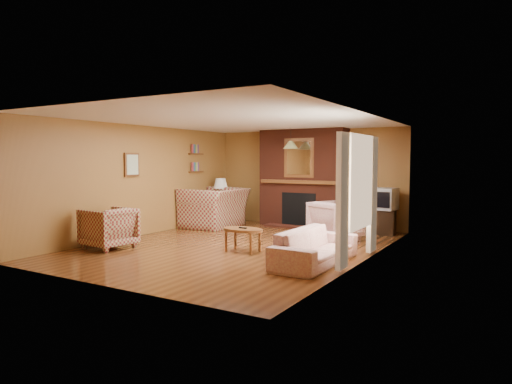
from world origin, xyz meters
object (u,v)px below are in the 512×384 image
Objects in this scene: floral_armchair at (336,221)px; coffee_table at (243,232)px; plaid_loveseat at (214,208)px; side_table at (221,212)px; crt_tv at (384,199)px; floral_sofa at (315,247)px; fireplace at (303,179)px; tv_stand at (383,222)px; plaid_armchair at (109,228)px; table_lamp at (221,189)px.

floral_armchair is 2.23m from coffee_table.
side_table is (-0.25, 0.63, -0.20)m from plaid_loveseat.
floral_armchair is 1.54× the size of crt_tv.
crt_tv reaches higher than floral_sofa.
plaid_loveseat is 1.66× the size of floral_armchair.
floral_sofa is at bearing -9.11° from coffee_table.
plaid_loveseat is (-1.85, -1.16, -0.71)m from fireplace.
floral_sofa is 3.39× the size of side_table.
coffee_table is at bearing -122.75° from tv_stand.
coffee_table is 3.65m from crt_tv.
fireplace is 2.87× the size of plaid_armchair.
floral_armchair is 3.65m from table_lamp.
floral_armchair is at bearing 83.60° from plaid_loveseat.
floral_armchair is (-0.50, 2.22, 0.13)m from floral_sofa.
floral_armchair reaches higher than coffee_table.
plaid_armchair is 1.36× the size of table_lamp.
side_table reaches higher than floral_sofa.
coffee_table is (2.24, -2.25, -0.11)m from plaid_loveseat.
tv_stand is 0.52m from crt_tv.
floral_sofa is 2.43× the size of coffee_table.
table_lamp is at bearing -172.90° from plaid_armchair.
floral_sofa is at bearing -37.94° from side_table.
plaid_armchair is at bearing 102.04° from floral_sofa.
tv_stand is (4.15, 0.35, -0.00)m from side_table.
floral_armchair is (3.25, -0.27, -0.07)m from plaid_loveseat.
plaid_loveseat is 1.75× the size of plaid_armchair.
plaid_loveseat is 2.63× the size of side_table.
floral_sofa is at bearing 126.80° from floral_armchair.
fireplace is 2.10m from crt_tv.
floral_sofa is at bearing -98.05° from tv_stand.
fireplace is 3.90× the size of table_lamp.
side_table is (-0.15, 3.87, -0.10)m from plaid_armchair.
side_table is at bearing -165.71° from fireplace.
plaid_loveseat is at bearing -176.89° from plaid_armchair.
side_table is at bearing 180.00° from table_lamp.
plaid_loveseat reaches higher than floral_armchair.
plaid_loveseat is at bearing -166.03° from crt_tv.
plaid_loveseat is at bearing 134.91° from coffee_table.
fireplace reaches higher than side_table.
coffee_table is at bearing -49.08° from side_table.
plaid_armchair is 3.90m from table_lamp.
crt_tv is (0.00, -0.01, 0.52)m from tv_stand.
plaid_loveseat is 2.67× the size of tv_stand.
plaid_armchair reaches higher than floral_sofa.
plaid_loveseat reaches higher than coffee_table.
table_lamp reaches higher than plaid_loveseat.
tv_stand is (2.05, -0.18, -0.91)m from fireplace.
table_lamp reaches higher than floral_armchair.
floral_sofa is 1.53m from coffee_table.
side_table is 0.97× the size of crt_tv.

